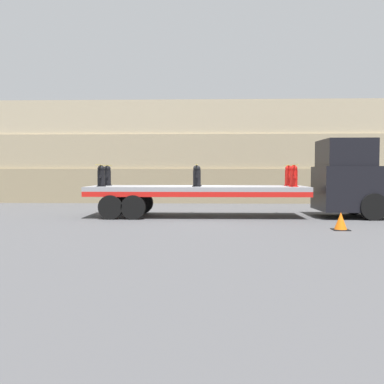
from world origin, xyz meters
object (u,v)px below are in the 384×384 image
Objects in this scene: fire_hydrant_black_near_1 at (197,176)px; fire_hydrant_black_far_1 at (197,176)px; fire_hydrant_red_near_2 at (294,176)px; traffic_cone at (341,221)px; fire_hydrant_black_far_0 at (107,176)px; fire_hydrant_red_far_2 at (288,176)px; flatbed_trailer at (183,192)px; fire_hydrant_black_near_0 at (101,176)px; truck_cab at (352,179)px.

fire_hydrant_black_near_1 and fire_hydrant_black_far_1 have the same top height.
fire_hydrant_red_near_2 reaches higher than traffic_cone.
fire_hydrant_black_far_1 is at bearing 0.00° from fire_hydrant_black_far_0.
fire_hydrant_black_far_0 is 1.00× the size of fire_hydrant_black_near_1.
fire_hydrant_black_far_0 and fire_hydrant_red_far_2 have the same top height.
traffic_cone is (5.23, -3.88, -0.73)m from flatbed_trailer.
truck_cab is at bearing 3.06° from fire_hydrant_black_near_0.
fire_hydrant_black_far_1 reaches higher than traffic_cone.
fire_hydrant_black_far_1 is 1.49× the size of traffic_cone.
fire_hydrant_black_near_1 is at bearing -175.09° from truck_cab.
truck_cab is 3.68× the size of fire_hydrant_red_far_2.
truck_cab is at bearing -4.91° from fire_hydrant_black_far_1.
fire_hydrant_red_far_2 is (7.65, 1.08, 0.00)m from fire_hydrant_black_near_0.
fire_hydrant_black_near_1 reaches higher than flatbed_trailer.
truck_cab reaches higher than fire_hydrant_black_near_0.
fire_hydrant_black_near_0 reaches higher than flatbed_trailer.
flatbed_trailer is at bearing -137.43° from fire_hydrant_black_far_1.
fire_hydrant_black_near_0 is at bearing -164.23° from fire_hydrant_black_far_1.
flatbed_trailer is 1.03m from fire_hydrant_black_near_1.
traffic_cone is at bearing -43.60° from fire_hydrant_black_far_1.
fire_hydrant_black_near_1 is (-6.29, -0.54, 0.13)m from truck_cab.
fire_hydrant_black_near_1 and fire_hydrant_red_far_2 have the same top height.
fire_hydrant_red_near_2 is (-2.46, -0.54, 0.13)m from truck_cab.
fire_hydrant_black_near_1 is (3.82, -1.08, 0.00)m from fire_hydrant_black_far_0.
truck_cab is 3.68× the size of fire_hydrant_red_near_2.
fire_hydrant_red_far_2 is 4.70m from traffic_cone.
fire_hydrant_red_near_2 is at bearing 0.00° from fire_hydrant_black_near_0.
fire_hydrant_black_far_1 is at bearing 90.00° from fire_hydrant_black_near_1.
fire_hydrant_black_near_1 is at bearing -42.57° from flatbed_trailer.
traffic_cone is at bearing -76.26° from fire_hydrant_red_near_2.
flatbed_trailer is (-6.88, 0.00, -0.52)m from truck_cab.
flatbed_trailer is 10.38× the size of fire_hydrant_black_near_1.
fire_hydrant_black_far_1 is at bearing 164.23° from fire_hydrant_red_near_2.
flatbed_trailer is 6.55m from traffic_cone.
fire_hydrant_black_far_1 is at bearing 136.40° from traffic_cone.
fire_hydrant_red_far_2 is at bearing 0.00° from fire_hydrant_black_far_0.
traffic_cone is (4.64, -3.34, -1.39)m from fire_hydrant_black_near_1.
flatbed_trailer is at bearing 173.02° from fire_hydrant_red_near_2.
truck_cab reaches higher than fire_hydrant_red_far_2.
traffic_cone is at bearing -113.02° from truck_cab.
truck_cab reaches higher than fire_hydrant_black_far_0.
fire_hydrant_black_far_1 is at bearing 42.57° from flatbed_trailer.
fire_hydrant_black_far_0 is (-3.24, 0.54, 0.65)m from flatbed_trailer.
fire_hydrant_black_near_0 is 1.00× the size of fire_hydrant_red_far_2.
truck_cab is 3.68× the size of fire_hydrant_black_far_1.
truck_cab is at bearing 12.36° from fire_hydrant_red_near_2.
fire_hydrant_black_far_0 is 7.65m from fire_hydrant_red_far_2.
fire_hydrant_black_far_1 is at bearing 15.77° from fire_hydrant_black_near_0.
fire_hydrant_red_far_2 is at bearing 100.47° from traffic_cone.
fire_hydrant_black_near_1 is at bearing -15.77° from fire_hydrant_black_far_0.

